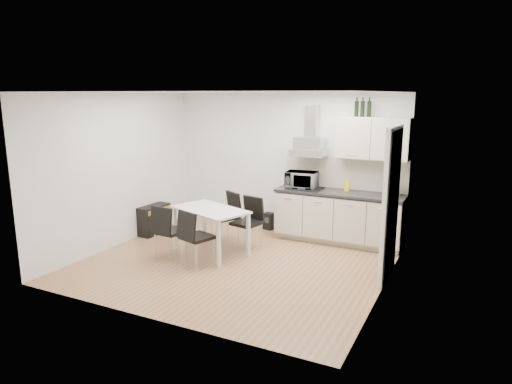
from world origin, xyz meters
TOP-DOWN VIEW (x-y plane):
  - ground at (0.00, 0.00)m, footprint 4.50×4.50m
  - wall_back at (0.00, 2.00)m, footprint 4.50×0.10m
  - wall_front at (0.00, -2.00)m, footprint 4.50×0.10m
  - wall_left at (-2.25, 0.00)m, footprint 0.10×4.00m
  - wall_right at (2.25, 0.00)m, footprint 0.10×4.00m
  - ceiling at (0.00, 0.00)m, footprint 4.50×4.50m
  - doorway at (2.21, 0.55)m, footprint 0.08×1.04m
  - kitchenette at (1.18, 1.73)m, footprint 2.22×0.64m
  - dining_table at (-0.58, 0.25)m, footprint 1.42×1.09m
  - chair_far_left at (-0.67, 0.87)m, footprint 0.63×0.65m
  - chair_far_right at (-0.14, 0.69)m, footprint 0.53×0.58m
  - chair_near_left at (-1.02, -0.24)m, footprint 0.48×0.54m
  - chair_near_right at (-0.46, -0.32)m, footprint 0.57×0.61m
  - guitar_amp at (-2.09, 0.70)m, footprint 0.33×0.67m
  - floor_speaker at (-0.28, 1.90)m, footprint 0.22×0.20m

SIDE VIEW (x-z plane):
  - ground at x=0.00m, z-range 0.00..0.00m
  - floor_speaker at x=-0.28m, z-range 0.00..0.32m
  - guitar_amp at x=-2.09m, z-range 0.00..0.54m
  - chair_far_left at x=-0.67m, z-range 0.00..0.88m
  - chair_far_right at x=-0.14m, z-range 0.00..0.88m
  - chair_near_left at x=-1.02m, z-range 0.00..0.88m
  - chair_near_right at x=-0.46m, z-range 0.00..0.88m
  - dining_table at x=-0.58m, z-range 0.28..1.03m
  - kitchenette at x=1.18m, z-range -0.43..2.09m
  - doorway at x=2.21m, z-range 0.00..2.10m
  - wall_back at x=0.00m, z-range 0.00..2.60m
  - wall_front at x=0.00m, z-range 0.00..2.60m
  - wall_left at x=-2.25m, z-range 0.00..2.60m
  - wall_right at x=2.25m, z-range 0.00..2.60m
  - ceiling at x=0.00m, z-range 2.60..2.60m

